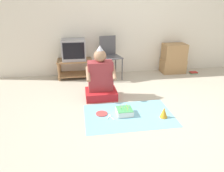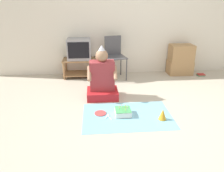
{
  "view_description": "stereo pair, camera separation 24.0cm",
  "coord_description": "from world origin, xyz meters",
  "px_view_note": "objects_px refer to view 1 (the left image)",
  "views": [
    {
      "loc": [
        -1.02,
        -2.64,
        1.64
      ],
      "look_at": [
        -0.52,
        0.51,
        0.35
      ],
      "focal_mm": 35.0,
      "sensor_mm": 36.0,
      "label": 1
    },
    {
      "loc": [
        -0.79,
        -2.66,
        1.64
      ],
      "look_at": [
        -0.52,
        0.51,
        0.35
      ],
      "focal_mm": 35.0,
      "sensor_mm": 36.0,
      "label": 2
    }
  ],
  "objects_px": {
    "folding_chair": "(109,54)",
    "party_hat_blue": "(164,112)",
    "birthday_cake": "(124,111)",
    "book_pile": "(193,73)",
    "paper_plate": "(102,114)",
    "tv": "(74,50)",
    "cardboard_box_stack": "(174,59)",
    "person_seated": "(101,80)"
  },
  "relations": [
    {
      "from": "book_pile",
      "to": "party_hat_blue",
      "type": "xyz_separation_m",
      "value": [
        -1.44,
        -1.81,
        0.07
      ]
    },
    {
      "from": "tv",
      "to": "book_pile",
      "type": "height_order",
      "value": "tv"
    },
    {
      "from": "book_pile",
      "to": "paper_plate",
      "type": "height_order",
      "value": "book_pile"
    },
    {
      "from": "folding_chair",
      "to": "party_hat_blue",
      "type": "height_order",
      "value": "folding_chair"
    },
    {
      "from": "book_pile",
      "to": "party_hat_blue",
      "type": "distance_m",
      "value": 2.32
    },
    {
      "from": "birthday_cake",
      "to": "paper_plate",
      "type": "relative_size",
      "value": 1.33
    },
    {
      "from": "tv",
      "to": "book_pile",
      "type": "relative_size",
      "value": 3.05
    },
    {
      "from": "book_pile",
      "to": "birthday_cake",
      "type": "xyz_separation_m",
      "value": [
        -1.99,
        -1.63,
        0.03
      ]
    },
    {
      "from": "cardboard_box_stack",
      "to": "book_pile",
      "type": "relative_size",
      "value": 4.15
    },
    {
      "from": "person_seated",
      "to": "birthday_cake",
      "type": "height_order",
      "value": "person_seated"
    },
    {
      "from": "paper_plate",
      "to": "folding_chair",
      "type": "bearing_deg",
      "value": 77.51
    },
    {
      "from": "cardboard_box_stack",
      "to": "birthday_cake",
      "type": "distance_m",
      "value": 2.4
    },
    {
      "from": "person_seated",
      "to": "party_hat_blue",
      "type": "relative_size",
      "value": 5.82
    },
    {
      "from": "birthday_cake",
      "to": "party_hat_blue",
      "type": "distance_m",
      "value": 0.58
    },
    {
      "from": "person_seated",
      "to": "birthday_cake",
      "type": "xyz_separation_m",
      "value": [
        0.28,
        -0.68,
        -0.28
      ]
    },
    {
      "from": "folding_chair",
      "to": "paper_plate",
      "type": "xyz_separation_m",
      "value": [
        -0.36,
        -1.65,
        -0.52
      ]
    },
    {
      "from": "tv",
      "to": "book_pile",
      "type": "distance_m",
      "value": 2.79
    },
    {
      "from": "book_pile",
      "to": "paper_plate",
      "type": "distance_m",
      "value": 2.81
    },
    {
      "from": "paper_plate",
      "to": "birthday_cake",
      "type": "bearing_deg",
      "value": -9.89
    },
    {
      "from": "party_hat_blue",
      "to": "folding_chair",
      "type": "bearing_deg",
      "value": 105.5
    },
    {
      "from": "person_seated",
      "to": "birthday_cake",
      "type": "distance_m",
      "value": 0.79
    },
    {
      "from": "party_hat_blue",
      "to": "cardboard_box_stack",
      "type": "bearing_deg",
      "value": 63.38
    },
    {
      "from": "paper_plate",
      "to": "tv",
      "type": "bearing_deg",
      "value": 102.42
    },
    {
      "from": "cardboard_box_stack",
      "to": "party_hat_blue",
      "type": "height_order",
      "value": "cardboard_box_stack"
    },
    {
      "from": "cardboard_box_stack",
      "to": "party_hat_blue",
      "type": "bearing_deg",
      "value": -116.62
    },
    {
      "from": "tv",
      "to": "party_hat_blue",
      "type": "xyz_separation_m",
      "value": [
        1.27,
        -1.99,
        -0.54
      ]
    },
    {
      "from": "folding_chair",
      "to": "book_pile",
      "type": "xyz_separation_m",
      "value": [
        1.97,
        -0.07,
        -0.51
      ]
    },
    {
      "from": "tv",
      "to": "book_pile",
      "type": "xyz_separation_m",
      "value": [
        2.72,
        -0.18,
        -0.6
      ]
    },
    {
      "from": "person_seated",
      "to": "party_hat_blue",
      "type": "bearing_deg",
      "value": -46.05
    },
    {
      "from": "cardboard_box_stack",
      "to": "paper_plate",
      "type": "xyz_separation_m",
      "value": [
        -1.89,
        -1.75,
        -0.32
      ]
    },
    {
      "from": "folding_chair",
      "to": "book_pile",
      "type": "relative_size",
      "value": 5.48
    },
    {
      "from": "cardboard_box_stack",
      "to": "person_seated",
      "type": "relative_size",
      "value": 0.73
    },
    {
      "from": "tv",
      "to": "person_seated",
      "type": "bearing_deg",
      "value": -68.54
    },
    {
      "from": "folding_chair",
      "to": "birthday_cake",
      "type": "xyz_separation_m",
      "value": [
        -0.03,
        -1.71,
        -0.48
      ]
    },
    {
      "from": "folding_chair",
      "to": "book_pile",
      "type": "height_order",
      "value": "folding_chair"
    },
    {
      "from": "cardboard_box_stack",
      "to": "person_seated",
      "type": "height_order",
      "value": "person_seated"
    },
    {
      "from": "book_pile",
      "to": "paper_plate",
      "type": "xyz_separation_m",
      "value": [
        -2.33,
        -1.57,
        -0.01
      ]
    },
    {
      "from": "person_seated",
      "to": "party_hat_blue",
      "type": "height_order",
      "value": "person_seated"
    },
    {
      "from": "person_seated",
      "to": "folding_chair",
      "type": "bearing_deg",
      "value": 73.38
    },
    {
      "from": "person_seated",
      "to": "cardboard_box_stack",
      "type": "bearing_deg",
      "value": 31.7
    },
    {
      "from": "paper_plate",
      "to": "person_seated",
      "type": "bearing_deg",
      "value": 84.63
    },
    {
      "from": "book_pile",
      "to": "birthday_cake",
      "type": "height_order",
      "value": "birthday_cake"
    }
  ]
}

